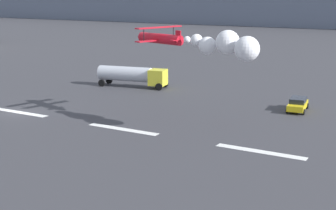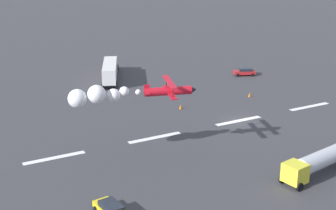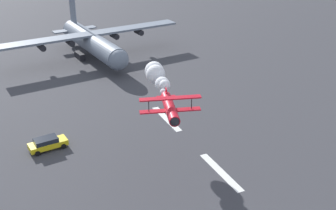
{
  "view_description": "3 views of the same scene",
  "coord_description": "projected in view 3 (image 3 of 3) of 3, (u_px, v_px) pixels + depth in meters",
  "views": [
    {
      "loc": [
        41.55,
        -38.96,
        13.41
      ],
      "look_at": [
        19.68,
        -0.38,
        3.17
      ],
      "focal_mm": 52.72,
      "sensor_mm": 36.0,
      "label": 1
    },
    {
      "loc": [
        42.61,
        57.73,
        26.9
      ],
      "look_at": [
        15.26,
        5.79,
        6.76
      ],
      "focal_mm": 53.05,
      "sensor_mm": 36.0,
      "label": 2
    },
    {
      "loc": [
        -18.58,
        21.8,
        26.55
      ],
      "look_at": [
        28.12,
        0.0,
        2.29
      ],
      "focal_mm": 45.14,
      "sensor_mm": 36.0,
      "label": 3
    }
  ],
  "objects": [
    {
      "name": "runway_stripe_5",
      "position": [
        167.0,
        119.0,
        58.33
      ],
      "size": [
        8.0,
        0.9,
        0.01
      ],
      "primitive_type": "cube",
      "color": "white",
      "rests_on": "ground"
    },
    {
      "name": "cargo_transport_plane",
      "position": [
        94.0,
        43.0,
        79.52
      ],
      "size": [
        25.04,
        35.71,
        10.99
      ],
      "color": "slate",
      "rests_on": "ground"
    },
    {
      "name": "airport_staff_sedan",
      "position": [
        47.0,
        143.0,
        50.69
      ],
      "size": [
        2.45,
        4.7,
        1.52
      ],
      "color": "yellow",
      "rests_on": "ground"
    },
    {
      "name": "stunt_biplane_red",
      "position": [
        159.0,
        81.0,
        47.89
      ],
      "size": [
        15.5,
        7.13,
        2.71
      ],
      "color": "red"
    },
    {
      "name": "runway_stripe_4",
      "position": [
        221.0,
        172.0,
        46.61
      ],
      "size": [
        8.0,
        0.9,
        0.01
      ],
      "primitive_type": "cube",
      "color": "white",
      "rests_on": "ground"
    }
  ]
}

